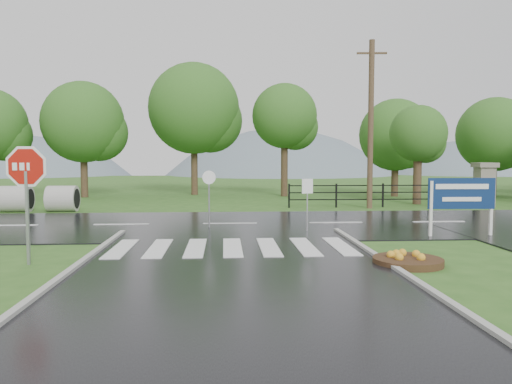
{
  "coord_description": "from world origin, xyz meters",
  "views": [
    {
      "loc": [
        -0.22,
        -8.51,
        2.52
      ],
      "look_at": [
        0.71,
        6.0,
        1.5
      ],
      "focal_mm": 35.0,
      "sensor_mm": 36.0,
      "label": 1
    }
  ],
  "objects": [
    {
      "name": "utility_pole_east",
      "position": [
        6.92,
        15.5,
        4.14
      ],
      "size": [
        1.45,
        0.27,
        8.15
      ],
      "color": "#473523",
      "rests_on": "ground"
    },
    {
      "name": "reg_sign_small",
      "position": [
        2.55,
        7.91,
        1.3
      ],
      "size": [
        0.39,
        0.14,
        1.8
      ],
      "color": "#939399",
      "rests_on": "ground"
    },
    {
      "name": "pillar_west",
      "position": [
        13.0,
        16.0,
        1.18
      ],
      "size": [
        1.0,
        1.0,
        2.24
      ],
      "color": "gray",
      "rests_on": "ground"
    },
    {
      "name": "ground",
      "position": [
        0.0,
        0.0,
        0.0
      ],
      "size": [
        120.0,
        120.0,
        0.0
      ],
      "primitive_type": "plane",
      "color": "#305D1F",
      "rests_on": "ground"
    },
    {
      "name": "hills",
      "position": [
        3.49,
        65.0,
        -15.54
      ],
      "size": [
        102.0,
        48.0,
        48.0
      ],
      "color": "slate",
      "rests_on": "ground"
    },
    {
      "name": "stop_sign",
      "position": [
        -4.8,
        3.36,
        2.04
      ],
      "size": [
        1.32,
        0.12,
        2.96
      ],
      "color": "#939399",
      "rests_on": "ground"
    },
    {
      "name": "flower_bed",
      "position": [
        4.07,
        2.77,
        0.12
      ],
      "size": [
        1.62,
        1.62,
        0.32
      ],
      "color": "#332111",
      "rests_on": "ground"
    },
    {
      "name": "crosswalk",
      "position": [
        0.0,
        5.0,
        0.06
      ],
      "size": [
        6.5,
        2.8,
        0.02
      ],
      "color": "silver",
      "rests_on": "ground"
    },
    {
      "name": "reg_sign_round",
      "position": [
        -0.75,
        9.0,
        1.31
      ],
      "size": [
        0.47,
        0.14,
        2.05
      ],
      "color": "#939399",
      "rests_on": "ground"
    },
    {
      "name": "entrance_tree_left",
      "position": [
        10.1,
        17.5,
        3.73
      ],
      "size": [
        3.0,
        3.0,
        5.28
      ],
      "color": "#3D2B1C",
      "rests_on": "ground"
    },
    {
      "name": "main_road",
      "position": [
        0.0,
        10.0,
        0.0
      ],
      "size": [
        90.0,
        8.0,
        0.04
      ],
      "primitive_type": "cube",
      "color": "black",
      "rests_on": "ground"
    },
    {
      "name": "treeline",
      "position": [
        1.0,
        24.0,
        0.0
      ],
      "size": [
        83.2,
        5.2,
        10.0
      ],
      "color": "#295C1C",
      "rests_on": "ground"
    },
    {
      "name": "fence_west",
      "position": [
        7.75,
        16.0,
        0.72
      ],
      "size": [
        9.58,
        0.08,
        1.2
      ],
      "color": "black",
      "rests_on": "ground"
    },
    {
      "name": "estate_billboard",
      "position": [
        7.23,
        6.66,
        1.28
      ],
      "size": [
        2.13,
        0.12,
        1.87
      ],
      "color": "silver",
      "rests_on": "ground"
    }
  ]
}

